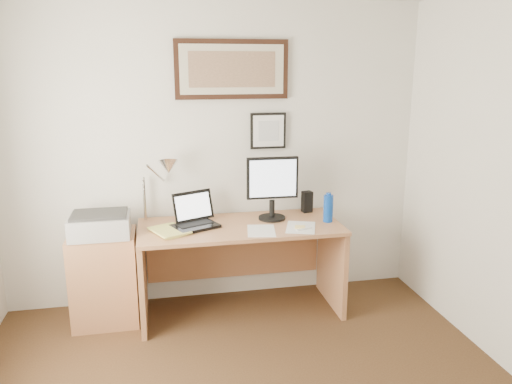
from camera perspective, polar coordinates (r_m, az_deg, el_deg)
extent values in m
cube|color=silver|center=(4.19, -4.74, 4.16)|extent=(3.50, 0.02, 2.50)
cube|color=#A46A44|center=(4.13, -16.89, -9.42)|extent=(0.50, 0.40, 0.73)
cylinder|color=#0C3EA4|center=(4.07, 8.25, -1.87)|extent=(0.08, 0.08, 0.22)
cylinder|color=#0C3EA4|center=(4.04, 8.31, -0.23)|extent=(0.04, 0.04, 0.02)
cube|color=black|center=(4.32, 5.85, -1.12)|extent=(0.09, 0.08, 0.18)
cube|color=white|center=(3.83, 0.60, -4.44)|extent=(0.26, 0.33, 0.00)
cube|color=white|center=(3.92, 5.14, -4.05)|extent=(0.31, 0.37, 0.00)
cube|color=#FFE078|center=(3.91, 5.05, -4.01)|extent=(0.10, 0.10, 0.01)
cylinder|color=white|center=(3.86, 5.53, -4.25)|extent=(0.14, 0.06, 0.02)
imported|color=#D9D766|center=(3.80, -11.37, -4.72)|extent=(0.34, 0.38, 0.02)
cube|color=#A46A44|center=(3.98, -1.81, -4.00)|extent=(1.60, 0.70, 0.03)
cube|color=#A46A44|center=(4.06, -12.83, -9.61)|extent=(0.04, 0.65, 0.72)
cube|color=#A46A44|center=(4.30, 8.65, -8.07)|extent=(0.04, 0.65, 0.72)
cube|color=#A46A44|center=(4.38, -2.50, -6.21)|extent=(1.50, 0.03, 0.55)
cube|color=black|center=(3.93, -6.98, -3.91)|extent=(0.41, 0.36, 0.02)
cube|color=black|center=(3.95, -7.02, -3.58)|extent=(0.31, 0.23, 0.00)
cube|color=black|center=(4.02, -7.18, -1.59)|extent=(0.34, 0.21, 0.23)
cube|color=white|center=(4.01, -7.17, -1.62)|extent=(0.30, 0.17, 0.18)
cylinder|color=black|center=(4.12, 1.82, -2.96)|extent=(0.22, 0.22, 0.02)
cylinder|color=black|center=(4.10, 1.83, -1.89)|extent=(0.04, 0.04, 0.14)
cube|color=black|center=(4.03, 1.89, 1.62)|extent=(0.42, 0.04, 0.34)
cube|color=silver|center=(4.01, 1.96, 1.56)|extent=(0.38, 0.01, 0.30)
cube|color=#A3A3A5|center=(3.94, -17.39, -3.69)|extent=(0.44, 0.34, 0.16)
cube|color=#2C2C2C|center=(3.92, -17.49, -2.43)|extent=(0.40, 0.30, 0.02)
cylinder|color=silver|center=(4.15, -12.63, -0.75)|extent=(0.02, 0.02, 0.36)
cylinder|color=silver|center=(4.04, -11.39, 2.12)|extent=(0.15, 0.23, 0.19)
cone|color=silver|center=(3.97, -9.99, 2.86)|extent=(0.16, 0.18, 0.15)
cube|color=black|center=(4.12, -2.77, 13.82)|extent=(0.92, 0.03, 0.47)
cube|color=beige|center=(4.10, -2.73, 13.82)|extent=(0.84, 0.01, 0.39)
cube|color=brown|center=(4.10, -2.72, 13.82)|extent=(0.70, 0.00, 0.28)
cube|color=black|center=(4.21, 1.39, 7.01)|extent=(0.30, 0.02, 0.30)
cube|color=white|center=(4.19, 1.43, 6.99)|extent=(0.26, 0.00, 0.26)
cube|color=silver|center=(4.19, 1.45, 6.98)|extent=(0.17, 0.00, 0.17)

